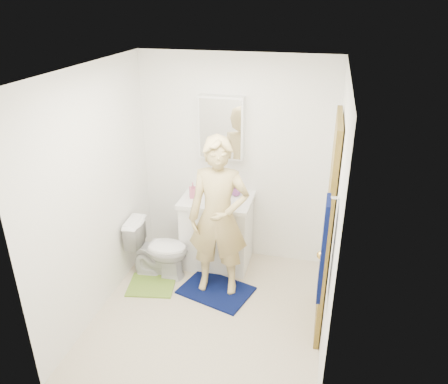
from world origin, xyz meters
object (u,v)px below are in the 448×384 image
Objects in this scene: toothbrush_cup at (236,191)px; toilet at (158,249)px; medicine_cabinet at (221,128)px; towel at (323,250)px; soap_dispenser at (193,190)px; man at (219,218)px; vanity_cabinet at (217,233)px.

toilet is at bearing -146.26° from toothbrush_cup.
medicine_cabinet is 2.11m from towel.
towel reaches higher than toilet.
man is at bearing -47.95° from soap_dispenser.
medicine_cabinet reaches higher than man.
toothbrush_cup reaches higher than vanity_cabinet.
soap_dispenser is at bearing -170.89° from vanity_cabinet.
towel is 1.92m from toothbrush_cup.
vanity_cabinet is 0.70m from toilet.
toilet is 1.08m from toothbrush_cup.
toothbrush_cup is (-0.99, 1.61, -0.35)m from towel.
man reaches higher than toothbrush_cup.
towel is 0.47× the size of man.
man is at bearing 136.37° from towel.
toothbrush_cup is at bearing 32.00° from vanity_cabinet.
vanity_cabinet is at bearing 101.87° from man.
toilet is at bearing 167.44° from man.
soap_dispenser is at bearing -134.82° from medicine_cabinet.
toothbrush_cup is 0.07× the size of man.
toilet is at bearing -133.04° from medicine_cabinet.
medicine_cabinet is 5.67× the size of toothbrush_cup.
towel reaches higher than toothbrush_cup.
toothbrush_cup is (0.19, 0.12, 0.50)m from vanity_cabinet.
man is (-1.03, 0.99, -0.38)m from towel.
towel is 2.26m from toilet.
toothbrush_cup is (0.19, -0.10, -0.70)m from medicine_cabinet.
vanity_cabinet is 6.48× the size of toothbrush_cup.
medicine_cabinet reaches higher than soap_dispenser.
towel is 1.17× the size of toilet.
vanity_cabinet is 1.00× the size of towel.
toilet is at bearing -131.61° from soap_dispenser.
towel is (1.18, -1.71, -0.35)m from medicine_cabinet.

